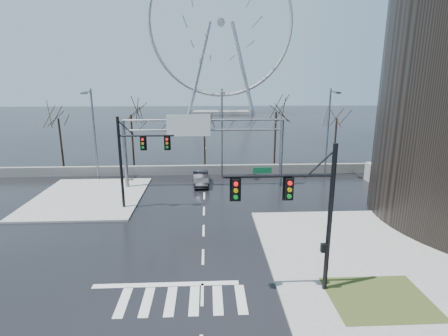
{
  "coord_description": "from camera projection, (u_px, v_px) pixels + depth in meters",
  "views": [
    {
      "loc": [
        0.36,
        -20.16,
        10.96
      ],
      "look_at": [
        1.69,
        7.16,
        4.0
      ],
      "focal_mm": 28.0,
      "sensor_mm": 36.0,
      "label": 1
    }
  ],
  "objects": [
    {
      "name": "ground",
      "position": [
        203.0,
        257.0,
        22.2
      ],
      "size": [
        260.0,
        260.0,
        0.0
      ],
      "primitive_type": "plane",
      "color": "black",
      "rests_on": "ground"
    },
    {
      "name": "streetlight_mid",
      "position": [
        222.0,
        127.0,
        38.42
      ],
      "size": [
        0.5,
        2.55,
        10.0
      ],
      "color": "slate",
      "rests_on": "ground"
    },
    {
      "name": "signal_mast_near",
      "position": [
        304.0,
        206.0,
        17.33
      ],
      "size": [
        5.52,
        0.41,
        8.0
      ],
      "color": "black",
      "rests_on": "ground"
    },
    {
      "name": "signal_mast_far",
      "position": [
        134.0,
        154.0,
        29.41
      ],
      "size": [
        4.72,
        0.41,
        8.0
      ],
      "color": "black",
      "rests_on": "ground"
    },
    {
      "name": "streetlight_left",
      "position": [
        93.0,
        128.0,
        37.77
      ],
      "size": [
        0.5,
        2.55,
        10.0
      ],
      "color": "slate",
      "rests_on": "ground"
    },
    {
      "name": "barrier_wall",
      "position": [
        205.0,
        170.0,
        41.42
      ],
      "size": [
        52.0,
        0.5,
        1.1
      ],
      "primitive_type": "cube",
      "color": "slate",
      "rests_on": "ground"
    },
    {
      "name": "ferris_wheel",
      "position": [
        221.0,
        29.0,
        107.96
      ],
      "size": [
        45.0,
        6.0,
        50.91
      ],
      "color": "gray",
      "rests_on": "ground"
    },
    {
      "name": "grass_strip",
      "position": [
        379.0,
        298.0,
        17.74
      ],
      "size": [
        5.0,
        4.0,
        0.02
      ],
      "primitive_type": "cube",
      "color": "#2A3616",
      "rests_on": "sidewalk_near"
    },
    {
      "name": "tree_far_right",
      "position": [
        336.0,
        124.0,
        44.89
      ],
      "size": [
        3.4,
        3.4,
        6.8
      ],
      "color": "black",
      "rests_on": "ground"
    },
    {
      "name": "tree_far_left",
      "position": [
        59.0,
        124.0,
        43.21
      ],
      "size": [
        3.5,
        3.5,
        7.0
      ],
      "color": "black",
      "rests_on": "ground"
    },
    {
      "name": "tree_center",
      "position": [
        204.0,
        126.0,
        44.64
      ],
      "size": [
        3.25,
        3.25,
        6.5
      ],
      "color": "black",
      "rests_on": "ground"
    },
    {
      "name": "sidewalk_right_ext",
      "position": [
        345.0,
        239.0,
        24.59
      ],
      "size": [
        12.0,
        10.0,
        0.15
      ],
      "primitive_type": "cube",
      "color": "gray",
      "rests_on": "ground"
    },
    {
      "name": "streetlight_right",
      "position": [
        329.0,
        126.0,
        38.99
      ],
      "size": [
        0.5,
        2.55,
        10.0
      ],
      "color": "slate",
      "rests_on": "ground"
    },
    {
      "name": "tree_right",
      "position": [
        276.0,
        118.0,
        43.84
      ],
      "size": [
        3.9,
        3.9,
        7.8
      ],
      "color": "black",
      "rests_on": "ground"
    },
    {
      "name": "tree_left",
      "position": [
        131.0,
        121.0,
        43.05
      ],
      "size": [
        3.75,
        3.75,
        7.5
      ],
      "color": "black",
      "rests_on": "ground"
    },
    {
      "name": "sidewalk_far",
      "position": [
        89.0,
        197.0,
        33.28
      ],
      "size": [
        10.0,
        12.0,
        0.15
      ],
      "primitive_type": "cube",
      "color": "gray",
      "rests_on": "ground"
    },
    {
      "name": "sign_gantry",
      "position": [
        200.0,
        138.0,
        35.39
      ],
      "size": [
        16.36,
        0.4,
        7.6
      ],
      "color": "slate",
      "rests_on": "ground"
    },
    {
      "name": "car",
      "position": [
        201.0,
        178.0,
        37.26
      ],
      "size": [
        1.85,
        4.61,
        1.49
      ],
      "primitive_type": "imported",
      "rotation": [
        0.0,
        0.0,
        0.06
      ],
      "color": "black",
      "rests_on": "ground"
    }
  ]
}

